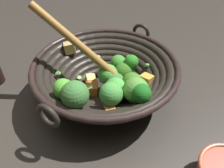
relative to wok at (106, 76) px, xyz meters
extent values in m
plane|color=#332D28|center=(0.00, 0.00, -0.07)|extent=(4.00, 4.00, 0.00)
cylinder|color=black|center=(0.00, 0.00, -0.06)|extent=(0.12, 0.12, 0.01)
torus|color=black|center=(0.00, 0.00, -0.05)|extent=(0.17, 0.17, 0.02)
torus|color=black|center=(0.00, 0.00, -0.04)|extent=(0.20, 0.20, 0.02)
torus|color=black|center=(0.00, 0.00, -0.02)|extent=(0.23, 0.23, 0.02)
torus|color=black|center=(0.00, 0.00, -0.01)|extent=(0.25, 0.25, 0.02)
torus|color=black|center=(0.00, 0.00, 0.00)|extent=(0.28, 0.28, 0.02)
torus|color=black|center=(0.00, 0.00, 0.01)|extent=(0.31, 0.31, 0.02)
torus|color=black|center=(0.00, 0.00, 0.02)|extent=(0.33, 0.33, 0.02)
torus|color=black|center=(0.00, 0.00, 0.03)|extent=(0.35, 0.35, 0.01)
torus|color=black|center=(0.17, 0.07, 0.03)|extent=(0.03, 0.05, 0.05)
torus|color=black|center=(-0.17, -0.06, 0.03)|extent=(0.03, 0.05, 0.05)
cylinder|color=#7C9D43|center=(0.03, -0.06, -0.02)|extent=(0.02, 0.02, 0.02)
sphere|color=#3D7924|center=(0.03, -0.06, 0.01)|extent=(0.05, 0.05, 0.05)
cylinder|color=#78B450|center=(-0.11, -0.05, 0.01)|extent=(0.03, 0.03, 0.02)
sphere|color=#3E7A36|center=(-0.11, -0.05, 0.04)|extent=(0.06, 0.06, 0.06)
cylinder|color=#7CBB55|center=(0.06, 0.00, -0.05)|extent=(0.02, 0.02, 0.02)
sphere|color=#33661D|center=(0.06, 0.00, -0.02)|extent=(0.05, 0.05, 0.05)
cylinder|color=#78A340|center=(0.01, -0.02, -0.04)|extent=(0.03, 0.02, 0.02)
sphere|color=#3E7637|center=(0.01, -0.02, -0.01)|extent=(0.05, 0.05, 0.05)
cylinder|color=#569A36|center=(-0.04, -0.08, -0.01)|extent=(0.03, 0.03, 0.02)
sphere|color=#489B41|center=(-0.04, -0.08, 0.02)|extent=(0.05, 0.05, 0.05)
cylinder|color=#60943C|center=(0.01, 0.00, -0.03)|extent=(0.03, 0.03, 0.02)
sphere|color=#4EA541|center=(0.01, 0.00, 0.00)|extent=(0.05, 0.05, 0.05)
cylinder|color=#67A753|center=(0.06, 0.04, -0.03)|extent=(0.02, 0.02, 0.01)
sphere|color=#3B872E|center=(0.06, 0.04, -0.01)|extent=(0.04, 0.04, 0.04)
cylinder|color=#85B95D|center=(0.01, -0.10, -0.01)|extent=(0.03, 0.03, 0.02)
sphere|color=#58963C|center=(0.01, -0.10, 0.02)|extent=(0.06, 0.06, 0.06)
cylinder|color=#75AB49|center=(0.08, 0.01, -0.02)|extent=(0.02, 0.02, 0.02)
sphere|color=#278223|center=(0.08, 0.01, 0.00)|extent=(0.04, 0.04, 0.04)
cylinder|color=#7BB94C|center=(-0.01, -0.05, -0.04)|extent=(0.03, 0.02, 0.02)
sphere|color=green|center=(-0.01, -0.05, 0.00)|extent=(0.05, 0.05, 0.05)
cylinder|color=#64923D|center=(-0.12, -0.02, 0.01)|extent=(0.02, 0.02, 0.02)
sphere|color=#51A931|center=(-0.12, -0.02, 0.04)|extent=(0.04, 0.04, 0.04)
cylinder|color=olive|center=(0.01, -0.12, 0.00)|extent=(0.02, 0.02, 0.02)
sphere|color=#1C681D|center=(0.01, -0.12, 0.03)|extent=(0.04, 0.04, 0.04)
cube|color=#DEB062|center=(-0.01, -0.02, -0.04)|extent=(0.03, 0.03, 0.03)
cube|color=gold|center=(0.07, -0.07, 0.00)|extent=(0.04, 0.03, 0.03)
cube|color=tan|center=(-0.03, 0.13, 0.02)|extent=(0.04, 0.04, 0.03)
cube|color=#C66A22|center=(-0.03, 0.02, -0.04)|extent=(0.04, 0.04, 0.03)
cube|color=orange|center=(0.03, -0.06, -0.02)|extent=(0.03, 0.04, 0.03)
cube|color=#EBC065|center=(-0.02, 0.04, -0.03)|extent=(0.03, 0.03, 0.03)
cube|color=#C6733B|center=(-0.06, -0.09, 0.00)|extent=(0.03, 0.03, 0.02)
cube|color=gold|center=(0.09, 0.02, -0.01)|extent=(0.04, 0.04, 0.03)
cylinder|color=#6BC651|center=(-0.10, 0.06, 0.01)|extent=(0.02, 0.02, 0.01)
cylinder|color=#56B247|center=(0.11, -0.03, 0.00)|extent=(0.01, 0.01, 0.01)
cylinder|color=#6BC651|center=(-0.10, 0.01, 0.00)|extent=(0.02, 0.02, 0.00)
cylinder|color=#99D166|center=(-0.12, -0.04, 0.02)|extent=(0.02, 0.02, 0.01)
cylinder|color=#56B247|center=(0.04, 0.01, -0.03)|extent=(0.01, 0.01, 0.01)
cylinder|color=#99D166|center=(0.05, -0.01, -0.04)|extent=(0.02, 0.02, 0.01)
cylinder|color=#99D166|center=(0.04, 0.09, -0.01)|extent=(0.01, 0.02, 0.01)
cylinder|color=#99D166|center=(-0.04, 0.06, -0.03)|extent=(0.01, 0.02, 0.01)
cylinder|color=#99D166|center=(0.02, -0.03, -0.03)|extent=(0.02, 0.02, 0.01)
cylinder|color=#99D166|center=(-0.04, 0.01, -0.03)|extent=(0.02, 0.02, 0.01)
cube|color=#9E6B38|center=(0.04, -0.04, -0.03)|extent=(0.08, 0.09, 0.01)
cylinder|color=#A37132|center=(-0.04, 0.05, 0.08)|extent=(0.14, 0.17, 0.17)
camera|label=1|loc=(-0.23, -0.35, 0.34)|focal=35.63mm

